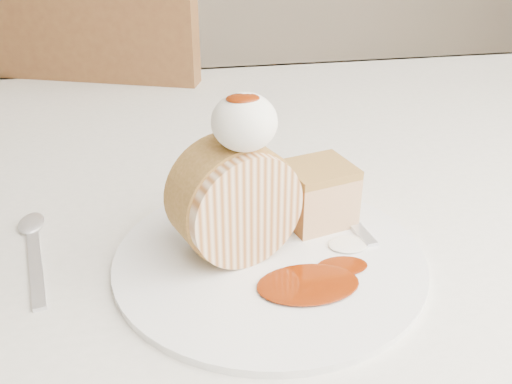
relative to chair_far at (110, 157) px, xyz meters
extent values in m
cube|color=silver|center=(0.22, -0.54, 0.18)|extent=(1.40, 0.90, 0.04)
cube|color=silver|center=(0.22, -0.09, 0.06)|extent=(1.40, 0.01, 0.28)
cylinder|color=brown|center=(0.84, -0.17, -0.19)|extent=(0.06, 0.06, 0.71)
cube|color=brown|center=(0.03, 0.09, -0.08)|extent=(0.58, 0.58, 0.04)
cube|color=brown|center=(-0.04, -0.11, 0.17)|extent=(0.44, 0.20, 0.48)
cylinder|color=brown|center=(0.28, 0.20, -0.33)|extent=(0.04, 0.04, 0.44)
cylinder|color=brown|center=(-0.08, 0.34, -0.33)|extent=(0.04, 0.04, 0.44)
cylinder|color=brown|center=(0.15, -0.16, -0.33)|extent=(0.04, 0.04, 0.44)
cylinder|color=brown|center=(-0.22, -0.03, -0.33)|extent=(0.04, 0.04, 0.44)
cylinder|color=white|center=(0.19, -0.69, 0.20)|extent=(0.33, 0.33, 0.01)
cylinder|color=beige|center=(0.16, -0.68, 0.26)|extent=(0.11, 0.09, 0.10)
cube|color=#A6783F|center=(0.25, -0.64, 0.23)|extent=(0.07, 0.07, 0.05)
ellipsoid|color=white|center=(0.17, -0.69, 0.33)|extent=(0.05, 0.05, 0.05)
ellipsoid|color=#641C04|center=(0.17, -0.69, 0.36)|extent=(0.03, 0.02, 0.01)
cube|color=silver|center=(0.28, -0.64, 0.21)|extent=(0.04, 0.16, 0.00)
cube|color=silver|center=(-0.01, -0.67, 0.20)|extent=(0.05, 0.14, 0.00)
camera|label=1|loc=(0.11, -1.09, 0.49)|focal=40.00mm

